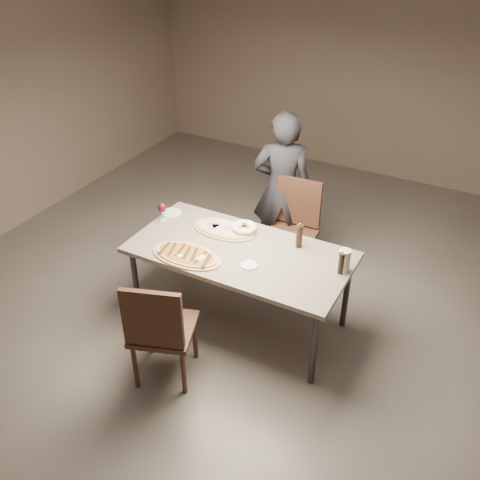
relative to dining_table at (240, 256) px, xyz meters
The scene contains 14 objects.
room 0.71m from the dining_table, ahead, with size 7.00×7.00×7.00m.
dining_table is the anchor object (origin of this frame).
zucchini_pizza 0.44m from the dining_table, 139.77° to the right, with size 0.61×0.34×0.05m.
ham_pizza 0.34m from the dining_table, 143.31° to the left, with size 0.58×0.32×0.04m.
bread_basket 0.29m from the dining_table, 110.62° to the left, with size 0.21×0.21×0.08m.
oil_dish 0.24m from the dining_table, 43.98° to the right, with size 0.13×0.13×0.02m.
pepper_mill_left 0.51m from the dining_table, 34.68° to the left, with size 0.06×0.06×0.23m.
pepper_mill_right 0.84m from the dining_table, ahead, with size 0.05×0.05×0.20m.
carafe 0.85m from the dining_table, ahead, with size 0.09×0.09×0.19m.
wine_glass 0.85m from the dining_table, behind, with size 0.08×0.08×0.17m.
side_plate 0.87m from the dining_table, 164.17° to the left, with size 0.18×0.18×0.01m.
chair_near 0.92m from the dining_table, 102.11° to the right, with size 0.58×0.58×0.96m.
chair_far 0.93m from the dining_table, 84.14° to the left, with size 0.48×0.48×0.96m.
diner 1.10m from the dining_table, 96.52° to the left, with size 0.57×0.37×1.56m, color black.
Camera 1 is at (1.70, -3.17, 3.18)m, focal length 40.00 mm.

